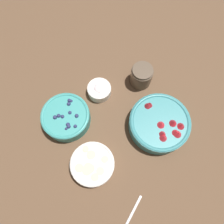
{
  "coord_description": "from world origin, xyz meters",
  "views": [
    {
      "loc": [
        -0.19,
        0.09,
        0.83
      ],
      "look_at": [
        0.09,
        0.0,
        0.04
      ],
      "focal_mm": 35.0,
      "sensor_mm": 36.0,
      "label": 1
    }
  ],
  "objects_px": {
    "bowl_bananas": "(92,164)",
    "jar_chocolate": "(141,76)",
    "bowl_strawberries": "(159,123)",
    "bowl_cream": "(99,90)",
    "bowl_blueberries": "(66,117)"
  },
  "relations": [
    {
      "from": "bowl_cream",
      "to": "jar_chocolate",
      "type": "bearing_deg",
      "value": -89.54
    },
    {
      "from": "bowl_strawberries",
      "to": "bowl_bananas",
      "type": "xyz_separation_m",
      "value": [
        -0.07,
        0.28,
        -0.01
      ]
    },
    {
      "from": "bowl_bananas",
      "to": "jar_chocolate",
      "type": "bearing_deg",
      "value": -45.26
    },
    {
      "from": "bowl_strawberries",
      "to": "bowl_cream",
      "type": "relative_size",
      "value": 2.38
    },
    {
      "from": "bowl_blueberries",
      "to": "bowl_bananas",
      "type": "bearing_deg",
      "value": -165.74
    },
    {
      "from": "bowl_blueberries",
      "to": "jar_chocolate",
      "type": "height_order",
      "value": "jar_chocolate"
    },
    {
      "from": "bowl_blueberries",
      "to": "bowl_strawberries",
      "type": "bearing_deg",
      "value": -110.88
    },
    {
      "from": "bowl_strawberries",
      "to": "bowl_bananas",
      "type": "distance_m",
      "value": 0.29
    },
    {
      "from": "bowl_strawberries",
      "to": "jar_chocolate",
      "type": "xyz_separation_m",
      "value": [
        0.21,
        0.0,
        0.0
      ]
    },
    {
      "from": "bowl_bananas",
      "to": "jar_chocolate",
      "type": "height_order",
      "value": "jar_chocolate"
    },
    {
      "from": "bowl_bananas",
      "to": "bowl_cream",
      "type": "bearing_deg",
      "value": -20.34
    },
    {
      "from": "bowl_blueberries",
      "to": "jar_chocolate",
      "type": "xyz_separation_m",
      "value": [
        0.08,
        -0.33,
        0.01
      ]
    },
    {
      "from": "bowl_strawberries",
      "to": "bowl_bananas",
      "type": "bearing_deg",
      "value": 104.23
    },
    {
      "from": "bowl_cream",
      "to": "bowl_blueberries",
      "type": "bearing_deg",
      "value": 117.43
    },
    {
      "from": "bowl_strawberries",
      "to": "jar_chocolate",
      "type": "distance_m",
      "value": 0.21
    }
  ]
}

